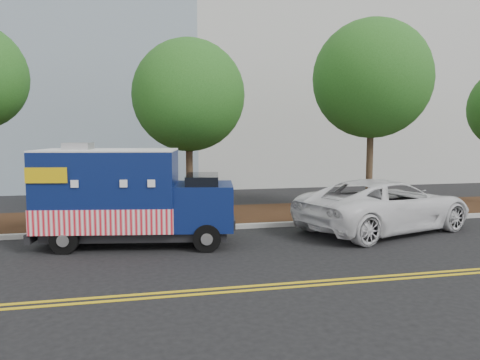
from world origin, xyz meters
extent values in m
plane|color=black|center=(0.00, 0.00, 0.00)|extent=(120.00, 120.00, 0.00)
cube|color=#9E9E99|center=(0.00, 1.40, 0.07)|extent=(120.00, 0.18, 0.15)
cube|color=black|center=(0.00, 3.50, 0.07)|extent=(120.00, 4.00, 0.15)
cube|color=gold|center=(0.00, -4.45, 0.01)|extent=(120.00, 0.10, 0.01)
cube|color=gold|center=(0.00, -4.70, 0.01)|extent=(120.00, 0.10, 0.01)
cylinder|color=#38281C|center=(0.51, 3.54, 1.77)|extent=(0.26, 0.26, 3.54)
sphere|color=#1D5016|center=(0.51, 3.54, 4.57)|extent=(4.09, 4.09, 4.09)
cylinder|color=#38281C|center=(7.55, 3.07, 2.07)|extent=(0.26, 0.26, 4.14)
sphere|color=#1D5016|center=(7.55, 3.07, 5.28)|extent=(4.58, 4.58, 4.58)
cube|color=#473828|center=(-2.47, 1.66, 1.20)|extent=(0.06, 0.06, 2.40)
cube|color=black|center=(-1.41, -0.18, 0.38)|extent=(5.25, 2.54, 0.25)
cube|color=#0B184D|center=(-2.21, -0.04, 1.62)|extent=(4.07, 2.68, 2.16)
cube|color=red|center=(-2.21, -0.04, 0.85)|extent=(4.12, 2.74, 0.67)
cube|color=white|center=(-2.21, -0.04, 2.72)|extent=(4.07, 2.68, 0.05)
cube|color=#B7B7BA|center=(-3.00, 0.10, 2.83)|extent=(0.83, 0.83, 0.20)
cube|color=#0B184D|center=(0.45, -0.50, 1.12)|extent=(1.92, 2.18, 1.26)
cube|color=black|center=(0.41, -0.49, 1.73)|extent=(1.19, 1.88, 0.58)
cube|color=black|center=(1.26, -0.64, 0.70)|extent=(0.38, 1.78, 0.27)
cube|color=black|center=(-4.11, 0.29, 0.40)|extent=(0.50, 2.02, 0.25)
cube|color=#B7B7BA|center=(-4.09, 0.29, 1.66)|extent=(0.31, 1.60, 1.71)
cube|color=#B7B7BA|center=(-1.76, 0.97, 1.66)|extent=(1.60, 0.31, 0.99)
cube|color=gold|center=(-3.72, -0.86, 2.11)|extent=(1.07, 0.20, 0.40)
cube|color=gold|center=(-3.35, 1.25, 2.11)|extent=(1.07, 0.20, 0.40)
cylinder|color=black|center=(0.38, -1.42, 0.38)|extent=(0.79, 0.38, 0.76)
cylinder|color=black|center=(0.70, 0.39, 0.38)|extent=(0.79, 0.38, 0.76)
cylinder|color=black|center=(-3.34, -0.77, 0.38)|extent=(0.79, 0.38, 0.76)
cylinder|color=black|center=(-3.03, 1.03, 0.38)|extent=(0.79, 0.38, 0.76)
imported|color=white|center=(6.50, 0.01, 0.85)|extent=(6.71, 4.59, 1.70)
camera|label=1|loc=(-1.50, -13.68, 3.21)|focal=35.00mm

